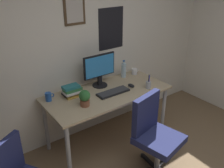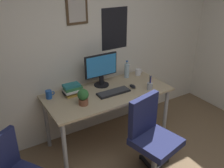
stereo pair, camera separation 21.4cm
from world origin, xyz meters
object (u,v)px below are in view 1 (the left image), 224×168
at_px(keyboard, 113,92).
at_px(book_stack_left, 71,91).
at_px(pen_cup, 148,84).
at_px(monitor, 99,69).
at_px(office_chair, 154,132).
at_px(coffee_mug_near, 135,71).
at_px(water_bottle, 124,70).
at_px(computer_mouse, 131,86).
at_px(potted_plant, 85,98).
at_px(coffee_mug_far, 49,97).

height_order(keyboard, book_stack_left, book_stack_left).
relative_size(keyboard, pen_cup, 2.15).
bearing_deg(pen_cup, monitor, 137.01).
distance_m(office_chair, coffee_mug_near, 1.15).
relative_size(pen_cup, book_stack_left, 0.88).
height_order(keyboard, water_bottle, water_bottle).
bearing_deg(pen_cup, computer_mouse, 133.69).
relative_size(potted_plant, book_stack_left, 0.86).
distance_m(computer_mouse, book_stack_left, 0.80).
xyz_separation_m(keyboard, computer_mouse, (0.30, 0.00, 0.01)).
relative_size(water_bottle, book_stack_left, 1.11).
xyz_separation_m(keyboard, pen_cup, (0.45, -0.16, 0.04)).
relative_size(water_bottle, pen_cup, 1.26).
relative_size(keyboard, coffee_mug_near, 3.62).
height_order(office_chair, keyboard, office_chair).
bearing_deg(water_bottle, keyboard, -142.58).
relative_size(office_chair, book_stack_left, 4.17).
distance_m(office_chair, keyboard, 0.72).
distance_m(monitor, keyboard, 0.36).
bearing_deg(keyboard, computer_mouse, 0.93).
xyz_separation_m(office_chair, pen_cup, (0.38, 0.51, 0.28)).
bearing_deg(book_stack_left, office_chair, -59.69).
bearing_deg(pen_cup, water_bottle, 93.77).
relative_size(office_chair, water_bottle, 3.76).
height_order(water_bottle, coffee_mug_near, water_bottle).
height_order(keyboard, coffee_mug_near, coffee_mug_near).
bearing_deg(water_bottle, monitor, -174.63).
bearing_deg(book_stack_left, computer_mouse, -17.11).
relative_size(monitor, keyboard, 1.07).
xyz_separation_m(monitor, water_bottle, (0.44, 0.04, -0.13)).
height_order(monitor, computer_mouse, monitor).
relative_size(computer_mouse, coffee_mug_far, 0.97).
bearing_deg(computer_mouse, office_chair, -108.66).
xyz_separation_m(monitor, coffee_mug_near, (0.63, 0.03, -0.19)).
height_order(office_chair, pen_cup, pen_cup).
bearing_deg(potted_plant, office_chair, -49.58).
height_order(coffee_mug_far, pen_cup, pen_cup).
relative_size(office_chair, coffee_mug_far, 8.39).
height_order(coffee_mug_near, potted_plant, potted_plant).
bearing_deg(coffee_mug_far, coffee_mug_near, 0.56).
bearing_deg(book_stack_left, keyboard, -27.44).
distance_m(keyboard, computer_mouse, 0.30).
bearing_deg(water_bottle, book_stack_left, -174.52).
bearing_deg(monitor, pen_cup, -42.99).
bearing_deg(computer_mouse, pen_cup, -46.31).
distance_m(water_bottle, coffee_mug_far, 1.16).
relative_size(monitor, pen_cup, 2.30).
relative_size(office_chair, coffee_mug_near, 7.99).
bearing_deg(pen_cup, book_stack_left, 156.60).
xyz_separation_m(monitor, computer_mouse, (0.32, -0.28, -0.22)).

